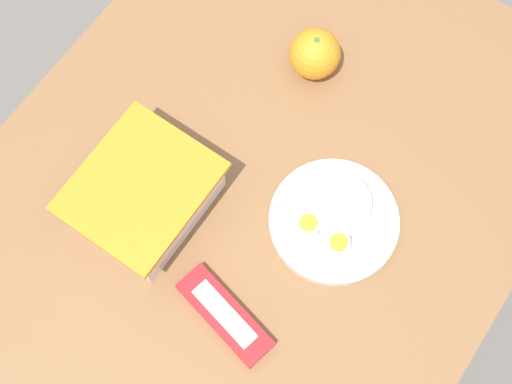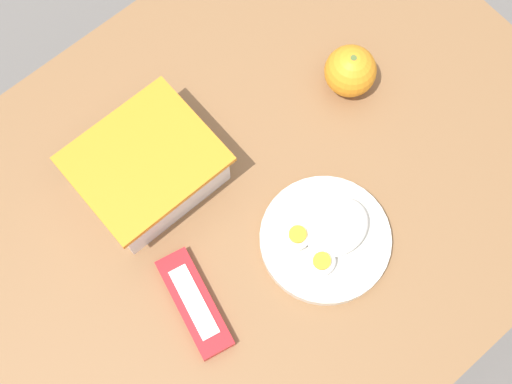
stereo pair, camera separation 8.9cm
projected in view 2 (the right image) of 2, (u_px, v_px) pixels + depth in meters
The scene contains 6 objects.
ground_plane at pixel (246, 300), 1.78m from camera, with size 10.00×10.00×0.00m, color #66605B.
table at pixel (242, 228), 1.19m from camera, with size 1.09×0.78×0.75m.
food_container at pixel (148, 170), 1.06m from camera, with size 0.20×0.17×0.08m.
orange_fruit at pixel (350, 71), 1.11m from camera, with size 0.08×0.08×0.08m.
rice_plate at pixel (327, 237), 1.04m from camera, with size 0.19×0.19×0.05m.
candy_bar at pixel (194, 303), 1.02m from camera, with size 0.08×0.16×0.02m.
Camera 2 is at (-0.20, -0.27, 1.77)m, focal length 50.00 mm.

